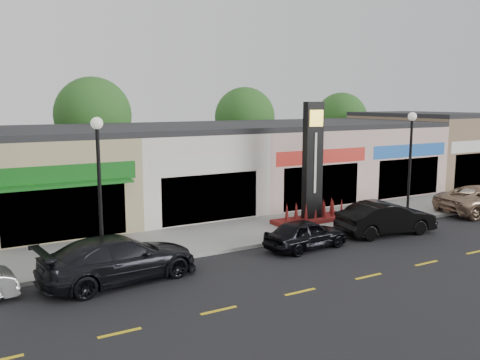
{
  "coord_description": "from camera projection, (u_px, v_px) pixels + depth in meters",
  "views": [
    {
      "loc": [
        -12.56,
        -15.78,
        6.18
      ],
      "look_at": [
        -1.28,
        4.0,
        2.63
      ],
      "focal_mm": 38.0,
      "sensor_mm": 36.0,
      "label": 1
    }
  ],
  "objects": [
    {
      "name": "shop_beige",
      "position": [
        45.0,
        176.0,
        25.95
      ],
      "size": [
        7.0,
        10.85,
        4.8
      ],
      "color": "tan",
      "rests_on": "ground"
    },
    {
      "name": "car_black_conv",
      "position": [
        386.0,
        218.0,
        23.67
      ],
      "size": [
        2.22,
        4.89,
        1.56
      ],
      "primitive_type": "imported",
      "rotation": [
        0.0,
        0.0,
        1.45
      ],
      "color": "black",
      "rests_on": "ground"
    },
    {
      "name": "shop_pink_w",
      "position": [
        274.0,
        160.0,
        32.81
      ],
      "size": [
        7.0,
        10.01,
        4.8
      ],
      "color": "beige",
      "rests_on": "ground"
    },
    {
      "name": "tree_rear_east",
      "position": [
        341.0,
        119.0,
        45.48
      ],
      "size": [
        4.6,
        4.6,
        6.94
      ],
      "color": "#382619",
      "rests_on": "ground"
    },
    {
      "name": "lamp_east_near",
      "position": [
        410.0,
        154.0,
        26.17
      ],
      "size": [
        0.44,
        0.44,
        5.47
      ],
      "color": "black",
      "rests_on": "sidewalk"
    },
    {
      "name": "sidewalk",
      "position": [
        259.0,
        230.0,
        24.36
      ],
      "size": [
        52.0,
        4.3,
        0.15
      ],
      "primitive_type": "cube",
      "color": "gray",
      "rests_on": "ground"
    },
    {
      "name": "shop_tan",
      "position": [
        423.0,
        147.0,
        39.63
      ],
      "size": [
        7.0,
        10.01,
        5.3
      ],
      "color": "#85624D",
      "rests_on": "ground"
    },
    {
      "name": "tree_rear_mid",
      "position": [
        245.0,
        117.0,
        40.54
      ],
      "size": [
        4.8,
        4.8,
        7.29
      ],
      "color": "#382619",
      "rests_on": "ground"
    },
    {
      "name": "car_dark_sedan",
      "position": [
        119.0,
        259.0,
        17.49
      ],
      "size": [
        2.91,
        5.74,
        1.6
      ],
      "primitive_type": "imported",
      "rotation": [
        0.0,
        0.0,
        1.7
      ],
      "color": "black",
      "rests_on": "ground"
    },
    {
      "name": "car_black_sedan",
      "position": [
        306.0,
        234.0,
        21.36
      ],
      "size": [
        1.83,
        3.88,
        1.28
      ],
      "primitive_type": "imported",
      "rotation": [
        0.0,
        0.0,
        1.66
      ],
      "color": "black",
      "rests_on": "ground"
    },
    {
      "name": "lamp_west_near",
      "position": [
        99.0,
        177.0,
        18.33
      ],
      "size": [
        0.44,
        0.44,
        5.47
      ],
      "color": "black",
      "rests_on": "sidewalk"
    },
    {
      "name": "ground",
      "position": [
        316.0,
        255.0,
        20.64
      ],
      "size": [
        120.0,
        120.0,
        0.0
      ],
      "primitive_type": "plane",
      "color": "black",
      "rests_on": "ground"
    },
    {
      "name": "shop_pink_e",
      "position": [
        356.0,
        155.0,
        36.24
      ],
      "size": [
        7.0,
        10.01,
        4.8
      ],
      "color": "beige",
      "rests_on": "ground"
    },
    {
      "name": "tree_rear_west",
      "position": [
        93.0,
        115.0,
        34.61
      ],
      "size": [
        5.2,
        5.2,
        7.83
      ],
      "color": "#382619",
      "rests_on": "ground"
    },
    {
      "name": "curb",
      "position": [
        286.0,
        241.0,
        22.43
      ],
      "size": [
        52.0,
        0.2,
        0.15
      ],
      "primitive_type": "cube",
      "color": "gray",
      "rests_on": "ground"
    },
    {
      "name": "shop_cream",
      "position": [
        173.0,
        167.0,
        29.38
      ],
      "size": [
        7.0,
        10.01,
        4.8
      ],
      "color": "silver",
      "rests_on": "ground"
    },
    {
      "name": "pylon_sign",
      "position": [
        312.0,
        180.0,
        25.36
      ],
      "size": [
        4.2,
        1.3,
        6.0
      ],
      "color": "#510D15",
      "rests_on": "sidewalk"
    }
  ]
}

